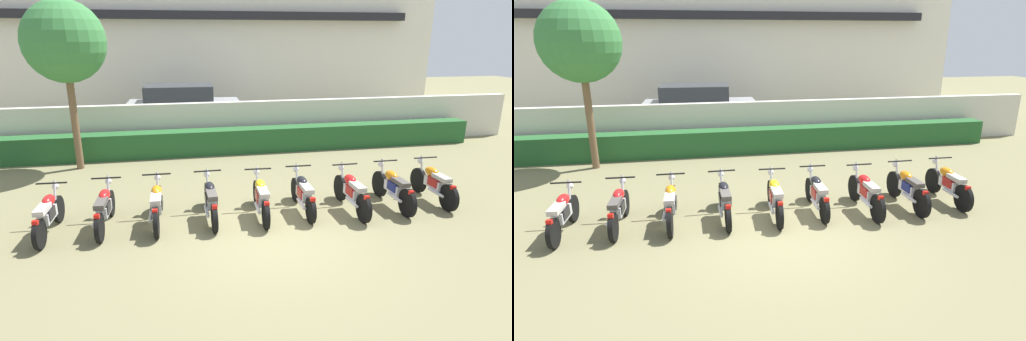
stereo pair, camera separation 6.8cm
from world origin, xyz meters
TOP-DOWN VIEW (x-y plane):
  - ground at (0.00, 0.00)m, footprint 60.00×60.00m
  - building at (0.00, 16.28)m, footprint 23.18×6.50m
  - compound_wall at (0.00, 7.16)m, footprint 22.02×0.30m
  - hedge_row at (0.00, 6.46)m, footprint 17.61×0.70m
  - parked_car at (-1.26, 10.23)m, footprint 4.57×2.22m
  - tree_near_inspector at (-4.50, 5.57)m, footprint 2.24×2.24m
  - motorcycle_in_row_0 at (-4.24, 1.02)m, footprint 0.60×1.79m
  - motorcycle_in_row_1 at (-3.20, 1.12)m, footprint 0.60×1.84m
  - motorcycle_in_row_2 at (-2.15, 1.10)m, footprint 0.60×1.88m
  - motorcycle_in_row_3 at (-1.04, 1.15)m, footprint 0.60×1.90m
  - motorcycle_in_row_4 at (0.05, 1.08)m, footprint 0.60×1.87m
  - motorcycle_in_row_5 at (1.03, 1.16)m, footprint 0.60×1.85m
  - motorcycle_in_row_6 at (2.10, 0.97)m, footprint 0.60×1.92m
  - motorcycle_in_row_7 at (3.15, 1.04)m, footprint 0.60×1.92m
  - motorcycle_in_row_8 at (4.25, 1.14)m, footprint 0.60×1.87m

SIDE VIEW (x-z plane):
  - ground at x=0.00m, z-range 0.00..0.00m
  - hedge_row at x=0.00m, z-range 0.00..0.81m
  - motorcycle_in_row_5 at x=1.03m, z-range -0.03..0.91m
  - motorcycle_in_row_1 at x=-3.20m, z-range -0.03..0.91m
  - motorcycle_in_row_0 at x=-4.24m, z-range -0.03..0.91m
  - motorcycle_in_row_3 at x=-1.04m, z-range -0.03..0.91m
  - motorcycle_in_row_4 at x=0.05m, z-range -0.03..0.92m
  - motorcycle_in_row_2 at x=-2.15m, z-range -0.03..0.93m
  - motorcycle_in_row_8 at x=4.25m, z-range -0.03..0.94m
  - motorcycle_in_row_6 at x=2.10m, z-range -0.03..0.94m
  - motorcycle_in_row_7 at x=3.15m, z-range -0.03..0.94m
  - compound_wall at x=0.00m, z-range 0.00..1.61m
  - parked_car at x=-1.26m, z-range -0.01..1.88m
  - tree_near_inspector at x=-4.50m, z-range 1.23..5.98m
  - building at x=0.00m, z-range 0.00..8.78m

